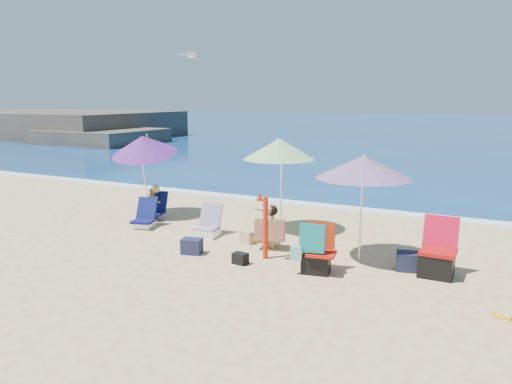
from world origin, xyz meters
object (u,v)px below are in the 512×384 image
at_px(chair_navy, 144,220).
at_px(chair_rainbow, 208,228).
at_px(umbrella_turquoise, 363,167).
at_px(seagull, 191,55).
at_px(furled_umbrella, 264,222).
at_px(camp_chair_right, 316,255).
at_px(person_center, 269,228).
at_px(umbrella_striped, 279,149).
at_px(person_left, 154,204).
at_px(camp_chair_left, 437,259).
at_px(umbrella_blue, 144,145).

relative_size(chair_navy, chair_rainbow, 1.04).
height_order(umbrella_turquoise, chair_navy, umbrella_turquoise).
bearing_deg(seagull, furled_umbrella, -36.26).
xyz_separation_m(camp_chair_right, person_center, (-1.30, 0.87, 0.11)).
bearing_deg(umbrella_turquoise, chair_navy, 178.95).
relative_size(umbrella_striped, person_left, 2.45).
relative_size(furled_umbrella, camp_chair_left, 1.30).
height_order(furled_umbrella, chair_rainbow, furled_umbrella).
distance_m(camp_chair_right, person_left, 5.24).
xyz_separation_m(umbrella_turquoise, umbrella_striped, (-2.22, 1.22, 0.11)).
xyz_separation_m(camp_chair_right, person_left, (-4.91, 1.81, 0.07)).
distance_m(umbrella_blue, chair_navy, 1.95).
bearing_deg(camp_chair_right, camp_chair_left, 22.83).
bearing_deg(chair_navy, chair_rainbow, 1.63).
height_order(umbrella_turquoise, seagull, seagull).
relative_size(umbrella_turquoise, umbrella_blue, 0.93).
bearing_deg(chair_rainbow, chair_navy, -178.37).
bearing_deg(camp_chair_left, furled_umbrella, -169.93).
bearing_deg(camp_chair_left, umbrella_striped, 158.40).
bearing_deg(camp_chair_right, umbrella_turquoise, 62.93).
relative_size(umbrella_striped, furled_umbrella, 1.64).
xyz_separation_m(furled_umbrella, chair_rainbow, (-1.80, 0.87, -0.53)).
height_order(umbrella_striped, camp_chair_right, umbrella_striped).
distance_m(chair_rainbow, person_center, 1.66).
distance_m(umbrella_striped, chair_rainbow, 2.33).
xyz_separation_m(camp_chair_left, person_center, (-3.18, 0.08, 0.13)).
height_order(umbrella_turquoise, chair_rainbow, umbrella_turquoise).
relative_size(umbrella_striped, seagull, 3.04).
bearing_deg(umbrella_blue, chair_navy, -53.46).
bearing_deg(umbrella_blue, furled_umbrella, -21.96).
relative_size(umbrella_turquoise, camp_chair_left, 2.07).
bearing_deg(umbrella_striped, umbrella_turquoise, -28.93).
height_order(camp_chair_right, seagull, seagull).
bearing_deg(camp_chair_right, chair_navy, 166.90).
relative_size(furled_umbrella, camp_chair_right, 1.46).
bearing_deg(umbrella_striped, chair_rainbow, -138.14).
xyz_separation_m(umbrella_blue, furled_umbrella, (4.16, -1.68, -1.10)).
xyz_separation_m(chair_rainbow, camp_chair_left, (4.79, -0.34, 0.12)).
distance_m(umbrella_turquoise, person_left, 5.64).
bearing_deg(person_left, chair_rainbow, -18.88).
bearing_deg(chair_navy, person_left, 110.40).
bearing_deg(chair_rainbow, furled_umbrella, -25.76).
xyz_separation_m(furled_umbrella, person_center, (-0.19, 0.61, -0.28)).
xyz_separation_m(umbrella_turquoise, seagull, (-4.71, 1.54, 2.23)).
relative_size(umbrella_blue, chair_rainbow, 3.20).
height_order(chair_navy, camp_chair_right, camp_chair_right).
bearing_deg(furled_umbrella, umbrella_turquoise, 24.19).
xyz_separation_m(umbrella_turquoise, chair_rainbow, (-3.42, 0.14, -1.56)).
height_order(umbrella_blue, camp_chair_right, umbrella_blue).
xyz_separation_m(umbrella_turquoise, umbrella_blue, (-5.78, 0.95, 0.07)).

